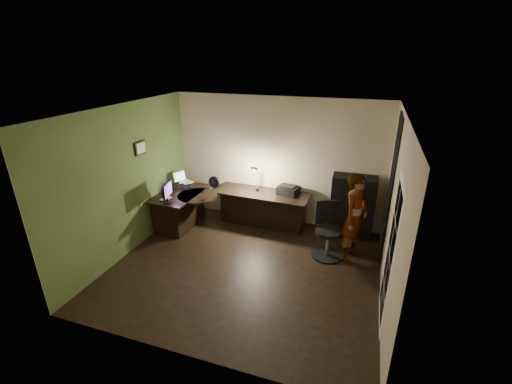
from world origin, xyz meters
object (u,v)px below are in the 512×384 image
(desk_right, at_px, (262,209))
(person, at_px, (355,218))
(cabinet, at_px, (352,206))
(monitor, at_px, (167,195))
(office_chair, at_px, (329,232))
(desk_left, at_px, (181,209))

(desk_right, xyz_separation_m, person, (1.93, -0.72, 0.44))
(desk_right, height_order, cabinet, cabinet)
(cabinet, xyz_separation_m, monitor, (-3.43, -1.27, 0.29))
(office_chair, bearing_deg, person, -12.51)
(monitor, height_order, person, person)
(cabinet, bearing_deg, desk_left, -169.64)
(monitor, bearing_deg, office_chair, -7.77)
(cabinet, height_order, person, person)
(desk_left, relative_size, person, 0.82)
(monitor, xyz_separation_m, office_chair, (3.10, 0.31, -0.42))
(desk_left, height_order, person, person)
(monitor, height_order, office_chair, monitor)
(person, bearing_deg, monitor, 121.00)
(desk_left, bearing_deg, office_chair, -1.65)
(desk_left, relative_size, office_chair, 1.31)
(monitor, distance_m, person, 3.54)
(desk_left, bearing_deg, monitor, -83.39)
(desk_left, xyz_separation_m, cabinet, (3.47, 0.75, 0.25))
(desk_right, xyz_separation_m, monitor, (-1.58, -1.12, 0.55))
(cabinet, distance_m, person, 0.89)
(person, bearing_deg, desk_left, 112.56)
(cabinet, relative_size, person, 0.78)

